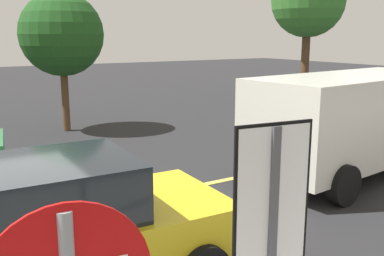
{
  "coord_description": "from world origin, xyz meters",
  "views": [
    {
      "loc": [
        -0.9,
        -7.26,
        3.02
      ],
      "look_at": [
        3.59,
        0.04,
        1.22
      ],
      "focal_mm": 41.21,
      "sensor_mm": 36.0,
      "label": 1
    }
  ],
  "objects_px": {
    "white_van": "(354,118)",
    "car_yellow_far_lane": "(65,227)",
    "tree_centre_verge": "(308,1)",
    "speed_limit_sign": "(270,241)",
    "tree_left_verge": "(62,35)"
  },
  "relations": [
    {
      "from": "tree_centre_verge",
      "to": "car_yellow_far_lane",
      "type": "bearing_deg",
      "value": -144.95
    },
    {
      "from": "white_van",
      "to": "car_yellow_far_lane",
      "type": "distance_m",
      "value": 6.86
    },
    {
      "from": "white_van",
      "to": "car_yellow_far_lane",
      "type": "relative_size",
      "value": 1.38
    },
    {
      "from": "speed_limit_sign",
      "to": "tree_centre_verge",
      "type": "height_order",
      "value": "tree_centre_verge"
    },
    {
      "from": "white_van",
      "to": "car_yellow_far_lane",
      "type": "xyz_separation_m",
      "value": [
        -6.72,
        -1.31,
        -0.45
      ]
    },
    {
      "from": "car_yellow_far_lane",
      "to": "tree_left_verge",
      "type": "relative_size",
      "value": 0.9
    },
    {
      "from": "car_yellow_far_lane",
      "to": "tree_centre_verge",
      "type": "height_order",
      "value": "tree_centre_verge"
    },
    {
      "from": "speed_limit_sign",
      "to": "tree_centre_verge",
      "type": "xyz_separation_m",
      "value": [
        13.17,
        12.57,
        2.76
      ]
    },
    {
      "from": "tree_centre_verge",
      "to": "white_van",
      "type": "bearing_deg",
      "value": -130.0
    },
    {
      "from": "car_yellow_far_lane",
      "to": "tree_centre_verge",
      "type": "relative_size",
      "value": 0.63
    },
    {
      "from": "white_van",
      "to": "tree_left_verge",
      "type": "height_order",
      "value": "tree_left_verge"
    },
    {
      "from": "tree_left_verge",
      "to": "tree_centre_verge",
      "type": "height_order",
      "value": "tree_centre_verge"
    },
    {
      "from": "white_van",
      "to": "car_yellow_far_lane",
      "type": "bearing_deg",
      "value": -168.98
    },
    {
      "from": "speed_limit_sign",
      "to": "white_van",
      "type": "relative_size",
      "value": 0.47
    },
    {
      "from": "white_van",
      "to": "car_yellow_far_lane",
      "type": "height_order",
      "value": "white_van"
    }
  ]
}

